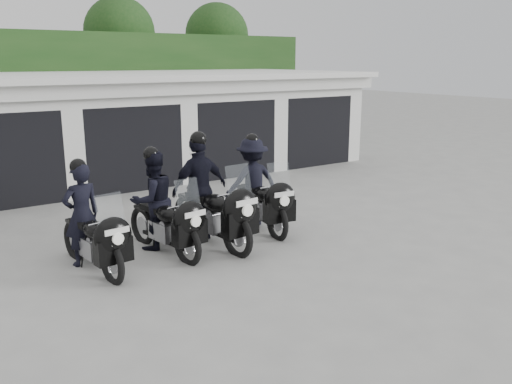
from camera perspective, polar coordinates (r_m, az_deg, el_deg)
ground at (r=9.86m, az=-0.12°, el=-6.10°), size 80.00×80.00×0.00m
garage_block at (r=16.67m, az=-16.03°, el=6.62°), size 16.40×6.80×2.96m
background_vegetation at (r=21.33m, az=-19.60°, el=11.45°), size 20.00×3.90×5.80m
police_bike_a at (r=9.15m, az=-17.07°, el=-3.45°), size 0.79×2.13×1.86m
police_bike_b at (r=9.75m, az=-10.17°, el=-1.55°), size 0.96×2.21×1.93m
police_bike_c at (r=10.08m, az=-5.31°, el=-0.33°), size 1.22×2.46×2.14m
police_bike_d at (r=10.99m, az=0.00°, el=0.54°), size 1.24×2.25×1.96m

